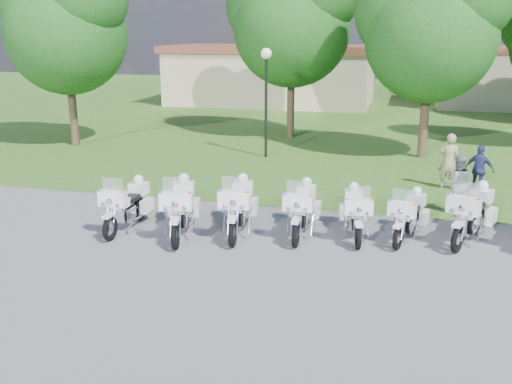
% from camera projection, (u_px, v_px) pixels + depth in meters
% --- Properties ---
extents(ground, '(100.00, 100.00, 0.00)m').
position_uv_depth(ground, '(251.00, 242.00, 14.20)').
color(ground, '#5E5E64').
rests_on(ground, ground).
extents(grass_lawn, '(100.00, 48.00, 0.01)m').
position_uv_depth(grass_lawn, '(354.00, 107.00, 39.33)').
color(grass_lawn, '#2D5F1E').
rests_on(grass_lawn, ground).
extents(motorcycle_0, '(0.77, 2.34, 1.57)m').
position_uv_depth(motorcycle_0, '(127.00, 205.00, 15.02)').
color(motorcycle_0, black).
rests_on(motorcycle_0, ground).
extents(motorcycle_1, '(1.25, 2.52, 1.73)m').
position_uv_depth(motorcycle_1, '(181.00, 207.00, 14.55)').
color(motorcycle_1, black).
rests_on(motorcycle_1, ground).
extents(motorcycle_2, '(1.05, 2.52, 1.70)m').
position_uv_depth(motorcycle_2, '(239.00, 206.00, 14.68)').
color(motorcycle_2, black).
rests_on(motorcycle_2, ground).
extents(motorcycle_3, '(0.82, 2.40, 1.61)m').
position_uv_depth(motorcycle_3, '(302.00, 209.00, 14.61)').
color(motorcycle_3, black).
rests_on(motorcycle_3, ground).
extents(motorcycle_4, '(0.98, 2.23, 1.51)m').
position_uv_depth(motorcycle_4, '(355.00, 212.00, 14.46)').
color(motorcycle_4, black).
rests_on(motorcycle_4, ground).
extents(motorcycle_5, '(1.06, 2.14, 1.46)m').
position_uv_depth(motorcycle_5, '(409.00, 215.00, 14.27)').
color(motorcycle_5, black).
rests_on(motorcycle_5, ground).
extents(motorcycle_6, '(1.39, 2.39, 1.69)m').
position_uv_depth(motorcycle_6, '(472.00, 213.00, 14.13)').
color(motorcycle_6, black).
rests_on(motorcycle_6, ground).
extents(lamp_post, '(0.44, 0.44, 4.43)m').
position_uv_depth(lamp_post, '(266.00, 76.00, 22.86)').
color(lamp_post, black).
rests_on(lamp_post, ground).
extents(tree_0, '(6.18, 5.27, 8.23)m').
position_uv_depth(tree_0, '(65.00, 22.00, 24.81)').
color(tree_0, '#38281C').
rests_on(tree_0, ground).
extents(tree_1, '(6.48, 5.53, 8.64)m').
position_uv_depth(tree_1, '(291.00, 17.00, 26.71)').
color(tree_1, '#38281C').
rests_on(tree_1, ground).
extents(tree_2, '(6.05, 5.16, 8.06)m').
position_uv_depth(tree_2, '(431.00, 24.00, 22.31)').
color(tree_2, '#38281C').
rests_on(tree_2, ground).
extents(building_west, '(14.56, 8.32, 4.10)m').
position_uv_depth(building_west, '(273.00, 74.00, 41.17)').
color(building_west, '#C9AF91').
rests_on(building_west, ground).
extents(bystander_a, '(0.70, 0.49, 1.85)m').
position_uv_depth(bystander_a, '(449.00, 161.00, 18.78)').
color(bystander_a, '#989367').
rests_on(bystander_a, ground).
extents(bystander_b, '(0.95, 0.81, 1.71)m').
position_uv_depth(bystander_b, '(457.00, 184.00, 16.25)').
color(bystander_b, gray).
rests_on(bystander_b, ground).
extents(bystander_c, '(1.00, 0.73, 1.58)m').
position_uv_depth(bystander_c, '(479.00, 170.00, 18.19)').
color(bystander_c, navy).
rests_on(bystander_c, ground).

